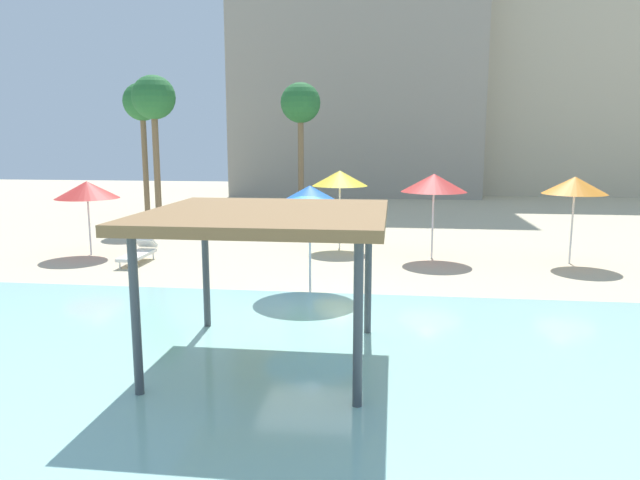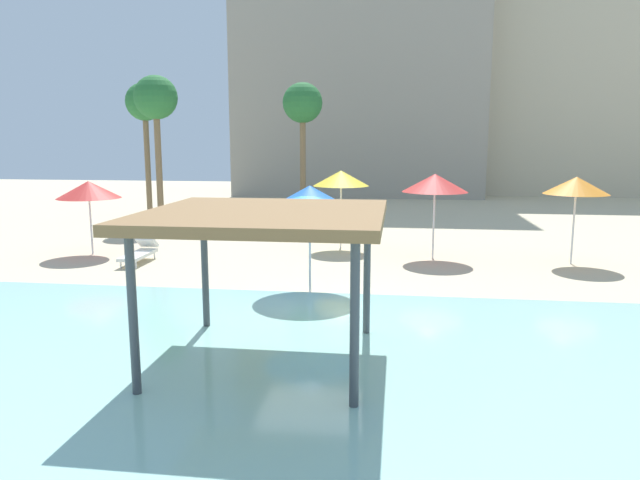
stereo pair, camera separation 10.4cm
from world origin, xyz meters
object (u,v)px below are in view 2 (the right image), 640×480
Objects in this scene: beach_umbrella_yellow_3 at (341,178)px; palm_tree_2 at (303,106)px; shade_pavilion at (265,221)px; palm_tree_0 at (145,105)px; beach_umbrella_blue_1 at (310,199)px; beach_umbrella_red_4 at (435,183)px; beach_umbrella_orange_0 at (576,186)px; beach_umbrella_red_2 at (89,190)px; lounge_chair_0 at (140,252)px; palm_tree_3 at (156,101)px.

beach_umbrella_yellow_3 is 8.43m from palm_tree_2.
palm_tree_2 is (-2.57, 7.49, 2.90)m from beach_umbrella_yellow_3.
shade_pavilion is 22.00m from palm_tree_0.
palm_tree_2 is (8.14, -0.64, -0.14)m from palm_tree_0.
shade_pavilion is at bearing -90.66° from beach_umbrella_blue_1.
beach_umbrella_red_4 is at bearing -57.25° from palm_tree_2.
beach_umbrella_orange_0 is 15.67m from beach_umbrella_red_2.
palm_tree_0 is (-4.65, 11.41, 5.21)m from lounge_chair_0.
palm_tree_2 is (-10.00, 9.21, 2.95)m from beach_umbrella_orange_0.
palm_tree_3 reaches higher than palm_tree_2.
beach_umbrella_red_2 is at bearing -164.61° from beach_umbrella_yellow_3.
beach_umbrella_blue_1 reaches higher than lounge_chair_0.
shade_pavilion is 4.73m from beach_umbrella_blue_1.
shade_pavilion reaches higher than beach_umbrella_red_2.
palm_tree_2 reaches higher than beach_umbrella_blue_1.
lounge_chair_0 is at bearing -67.83° from palm_tree_0.
beach_umbrella_red_4 is at bearing 4.11° from beach_umbrella_red_2.
beach_umbrella_yellow_3 is 3.49m from beach_umbrella_red_4.
beach_umbrella_orange_0 is 0.98× the size of beach_umbrella_yellow_3.
palm_tree_0 is (-18.15, 9.85, 3.09)m from beach_umbrella_orange_0.
beach_umbrella_red_2 is 0.38× the size of palm_tree_2.
palm_tree_3 is (-0.33, 6.69, 3.29)m from beach_umbrella_red_2.
beach_umbrella_orange_0 is at bearing -13.08° from beach_umbrella_yellow_3.
beach_umbrella_orange_0 is 7.63m from beach_umbrella_yellow_3.
beach_umbrella_yellow_3 is at bearing 155.48° from beach_umbrella_red_4.
palm_tree_0 is at bearing 145.43° from beach_umbrella_red_4.
palm_tree_0 reaches higher than lounge_chair_0.
beach_umbrella_yellow_3 is (8.23, 2.27, 0.30)m from beach_umbrella_red_2.
palm_tree_3 is (-15.99, 6.15, 3.03)m from beach_umbrella_orange_0.
beach_umbrella_blue_1 is 5.85m from beach_umbrella_red_4.
beach_umbrella_red_4 is at bearing -24.52° from beach_umbrella_yellow_3.
beach_umbrella_blue_1 is at bearing 62.29° from lounge_chair_0.
beach_umbrella_blue_1 is 6.25m from beach_umbrella_yellow_3.
shade_pavilion is 2.10× the size of lounge_chair_0.
palm_tree_0 reaches higher than beach_umbrella_blue_1.
beach_umbrella_orange_0 is at bearing -42.65° from palm_tree_2.
beach_umbrella_red_4 is 13.46m from palm_tree_3.
palm_tree_2 is 0.99× the size of palm_tree_3.
palm_tree_0 reaches higher than palm_tree_2.
shade_pavilion is 0.62× the size of palm_tree_2.
palm_tree_0 is at bearing 142.83° from beach_umbrella_yellow_3.
palm_tree_3 is at bearing -163.09° from lounge_chair_0.
beach_umbrella_yellow_3 is 7.23m from lounge_chair_0.
beach_umbrella_red_2 is 11.44m from beach_umbrella_red_4.
beach_umbrella_orange_0 is 4.26m from beach_umbrella_red_4.
beach_umbrella_red_4 reaches higher than beach_umbrella_red_2.
lounge_chair_0 is at bearing -168.77° from beach_umbrella_red_4.
lounge_chair_0 is 13.37m from palm_tree_0.
beach_umbrella_orange_0 is 1.43× the size of lounge_chair_0.
beach_umbrella_red_4 reaches higher than beach_umbrella_orange_0.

